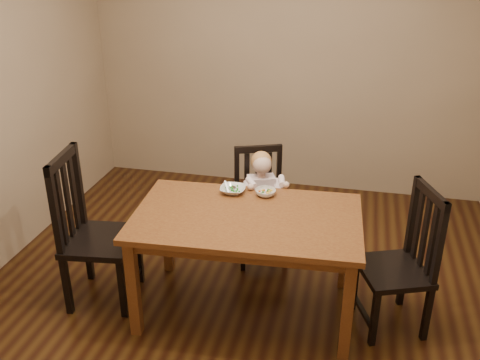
% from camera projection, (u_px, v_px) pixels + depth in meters
% --- Properties ---
extents(room, '(4.01, 4.01, 2.71)m').
position_uv_depth(room, '(246.00, 122.00, 3.50)').
color(room, '#3A220C').
rests_on(room, ground).
extents(dining_table, '(1.57, 0.99, 0.76)m').
position_uv_depth(dining_table, '(247.00, 227.00, 3.60)').
color(dining_table, '#552913').
rests_on(dining_table, room).
extents(chair_child, '(0.52, 0.51, 0.94)m').
position_uv_depth(chair_child, '(260.00, 207.00, 4.35)').
color(chair_child, black).
rests_on(chair_child, room).
extents(chair_left, '(0.52, 0.54, 1.14)m').
position_uv_depth(chair_left, '(92.00, 232.00, 3.79)').
color(chair_left, black).
rests_on(chair_left, room).
extents(chair_right, '(0.55, 0.56, 1.02)m').
position_uv_depth(chair_right, '(402.00, 263.00, 3.53)').
color(chair_right, black).
rests_on(chair_right, room).
extents(toddler, '(0.39, 0.43, 0.49)m').
position_uv_depth(toddler, '(261.00, 196.00, 4.25)').
color(toddler, white).
rests_on(toddler, chair_child).
extents(bowl_peas, '(0.19, 0.19, 0.04)m').
position_uv_depth(bowl_peas, '(233.00, 190.00, 3.87)').
color(bowl_peas, silver).
rests_on(bowl_peas, dining_table).
extents(bowl_veg, '(0.15, 0.15, 0.05)m').
position_uv_depth(bowl_veg, '(265.00, 193.00, 3.83)').
color(bowl_veg, silver).
rests_on(bowl_veg, dining_table).
extents(fork, '(0.07, 0.11, 0.05)m').
position_uv_depth(fork, '(227.00, 188.00, 3.85)').
color(fork, silver).
rests_on(fork, bowl_peas).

